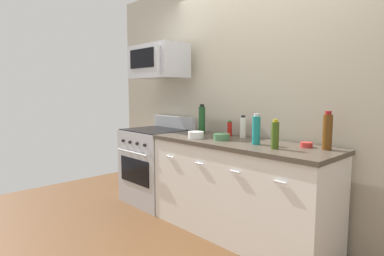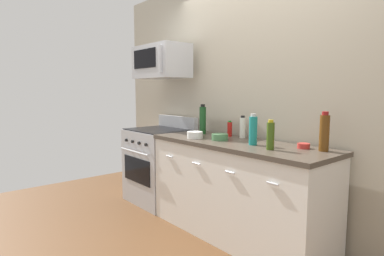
{
  "view_description": "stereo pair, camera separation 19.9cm",
  "coord_description": "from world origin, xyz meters",
  "px_view_note": "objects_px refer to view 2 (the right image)",
  "views": [
    {
      "loc": [
        1.85,
        -2.38,
        1.39
      ],
      "look_at": [
        -0.6,
        -0.05,
        1.0
      ],
      "focal_mm": 29.86,
      "sensor_mm": 36.0,
      "label": 1
    },
    {
      "loc": [
        1.99,
        -2.23,
        1.39
      ],
      "look_at": [
        -0.6,
        -0.05,
        1.0
      ],
      "focal_mm": 29.86,
      "sensor_mm": 36.0,
      "label": 2
    }
  ],
  "objects_px": {
    "range_oven": "(159,165)",
    "bowl_green_glaze": "(220,137)",
    "microwave": "(161,62)",
    "bottle_vinegar_white": "(243,127)",
    "bowl_white_ceramic": "(195,135)",
    "bottle_sparkling_teal": "(253,130)",
    "bottle_wine_amber": "(324,132)",
    "bottle_hot_sauce_red": "(230,129)",
    "bowl_red_small": "(304,146)",
    "bottle_olive_oil": "(270,136)",
    "bottle_wine_green": "(203,120)"
  },
  "relations": [
    {
      "from": "bottle_hot_sauce_red",
      "to": "bowl_red_small",
      "type": "xyz_separation_m",
      "value": [
        0.89,
        -0.06,
        -0.06
      ]
    },
    {
      "from": "bottle_olive_oil",
      "to": "bottle_wine_green",
      "type": "height_order",
      "value": "bottle_wine_green"
    },
    {
      "from": "bottle_vinegar_white",
      "to": "range_oven",
      "type": "bearing_deg",
      "value": -168.82
    },
    {
      "from": "bottle_sparkling_teal",
      "to": "bowl_green_glaze",
      "type": "relative_size",
      "value": 1.72
    },
    {
      "from": "bowl_green_glaze",
      "to": "bottle_wine_amber",
      "type": "bearing_deg",
      "value": 13.06
    },
    {
      "from": "bottle_wine_amber",
      "to": "bowl_green_glaze",
      "type": "height_order",
      "value": "bottle_wine_amber"
    },
    {
      "from": "microwave",
      "to": "bottle_wine_amber",
      "type": "relative_size",
      "value": 2.37
    },
    {
      "from": "bottle_olive_oil",
      "to": "bowl_green_glaze",
      "type": "bearing_deg",
      "value": 175.37
    },
    {
      "from": "microwave",
      "to": "bottle_olive_oil",
      "type": "distance_m",
      "value": 1.89
    },
    {
      "from": "range_oven",
      "to": "bottle_wine_green",
      "type": "bearing_deg",
      "value": 10.97
    },
    {
      "from": "bottle_vinegar_white",
      "to": "bowl_white_ceramic",
      "type": "xyz_separation_m",
      "value": [
        -0.3,
        -0.38,
        -0.07
      ]
    },
    {
      "from": "microwave",
      "to": "bowl_green_glaze",
      "type": "bearing_deg",
      "value": -4.97
    },
    {
      "from": "bottle_wine_amber",
      "to": "bottle_hot_sauce_red",
      "type": "relative_size",
      "value": 1.91
    },
    {
      "from": "bottle_vinegar_white",
      "to": "bottle_olive_oil",
      "type": "height_order",
      "value": "bottle_olive_oil"
    },
    {
      "from": "microwave",
      "to": "bottle_sparkling_teal",
      "type": "relative_size",
      "value": 2.7
    },
    {
      "from": "bottle_olive_oil",
      "to": "bowl_red_small",
      "type": "height_order",
      "value": "bottle_olive_oil"
    },
    {
      "from": "bottle_wine_amber",
      "to": "bottle_hot_sauce_red",
      "type": "bearing_deg",
      "value": 177.12
    },
    {
      "from": "bottle_sparkling_teal",
      "to": "bowl_red_small",
      "type": "bearing_deg",
      "value": 25.46
    },
    {
      "from": "bottle_wine_amber",
      "to": "bowl_red_small",
      "type": "bearing_deg",
      "value": -177.28
    },
    {
      "from": "bottle_vinegar_white",
      "to": "bowl_green_glaze",
      "type": "bearing_deg",
      "value": -98.47
    },
    {
      "from": "bottle_olive_oil",
      "to": "bottle_hot_sauce_red",
      "type": "distance_m",
      "value": 0.82
    },
    {
      "from": "bowl_white_ceramic",
      "to": "bowl_red_small",
      "type": "relative_size",
      "value": 1.58
    },
    {
      "from": "bottle_hot_sauce_red",
      "to": "bottle_sparkling_teal",
      "type": "distance_m",
      "value": 0.57
    },
    {
      "from": "bottle_hot_sauce_red",
      "to": "bowl_green_glaze",
      "type": "relative_size",
      "value": 1.03
    },
    {
      "from": "bowl_white_ceramic",
      "to": "bowl_green_glaze",
      "type": "relative_size",
      "value": 1.01
    },
    {
      "from": "microwave",
      "to": "bowl_white_ceramic",
      "type": "relative_size",
      "value": 4.64
    },
    {
      "from": "bowl_red_small",
      "to": "bottle_vinegar_white",
      "type": "bearing_deg",
      "value": 174.24
    },
    {
      "from": "bottle_wine_green",
      "to": "bowl_red_small",
      "type": "bearing_deg",
      "value": 1.25
    },
    {
      "from": "bottle_hot_sauce_red",
      "to": "bottle_sparkling_teal",
      "type": "relative_size",
      "value": 0.6
    },
    {
      "from": "bottle_wine_amber",
      "to": "bottle_vinegar_white",
      "type": "distance_m",
      "value": 0.9
    },
    {
      "from": "range_oven",
      "to": "bowl_green_glaze",
      "type": "distance_m",
      "value": 1.22
    },
    {
      "from": "microwave",
      "to": "bowl_green_glaze",
      "type": "xyz_separation_m",
      "value": [
        1.12,
        -0.1,
        -0.8
      ]
    },
    {
      "from": "bottle_olive_oil",
      "to": "bowl_white_ceramic",
      "type": "height_order",
      "value": "bottle_olive_oil"
    },
    {
      "from": "bottle_vinegar_white",
      "to": "bottle_wine_green",
      "type": "bearing_deg",
      "value": -168.53
    },
    {
      "from": "microwave",
      "to": "bowl_green_glaze",
      "type": "relative_size",
      "value": 4.66
    },
    {
      "from": "bottle_olive_oil",
      "to": "bottle_hot_sauce_red",
      "type": "xyz_separation_m",
      "value": [
        -0.75,
        0.32,
        -0.04
      ]
    },
    {
      "from": "microwave",
      "to": "bottle_olive_oil",
      "type": "bearing_deg",
      "value": -4.85
    },
    {
      "from": "bowl_green_glaze",
      "to": "bottle_hot_sauce_red",
      "type": "bearing_deg",
      "value": 114.55
    },
    {
      "from": "bottle_hot_sauce_red",
      "to": "bottle_wine_green",
      "type": "bearing_deg",
      "value": -164.89
    },
    {
      "from": "bottle_vinegar_white",
      "to": "bottle_olive_oil",
      "type": "relative_size",
      "value": 0.93
    },
    {
      "from": "bottle_olive_oil",
      "to": "bottle_sparkling_teal",
      "type": "xyz_separation_m",
      "value": [
        -0.24,
        0.08,
        0.02
      ]
    },
    {
      "from": "range_oven",
      "to": "bottle_olive_oil",
      "type": "bearing_deg",
      "value": -3.39
    },
    {
      "from": "bottle_wine_amber",
      "to": "bowl_green_glaze",
      "type": "relative_size",
      "value": 1.97
    },
    {
      "from": "range_oven",
      "to": "bottle_wine_green",
      "type": "distance_m",
      "value": 0.91
    },
    {
      "from": "bottle_olive_oil",
      "to": "bowl_red_small",
      "type": "relative_size",
      "value": 2.4
    },
    {
      "from": "bottle_sparkling_teal",
      "to": "bowl_white_ceramic",
      "type": "height_order",
      "value": "bottle_sparkling_teal"
    },
    {
      "from": "range_oven",
      "to": "bowl_red_small",
      "type": "height_order",
      "value": "range_oven"
    },
    {
      "from": "bowl_green_glaze",
      "to": "microwave",
      "type": "bearing_deg",
      "value": 175.03
    },
    {
      "from": "bottle_vinegar_white",
      "to": "bottle_sparkling_teal",
      "type": "bearing_deg",
      "value": -36.78
    },
    {
      "from": "bottle_wine_green",
      "to": "bottle_hot_sauce_red",
      "type": "bearing_deg",
      "value": 15.11
    }
  ]
}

